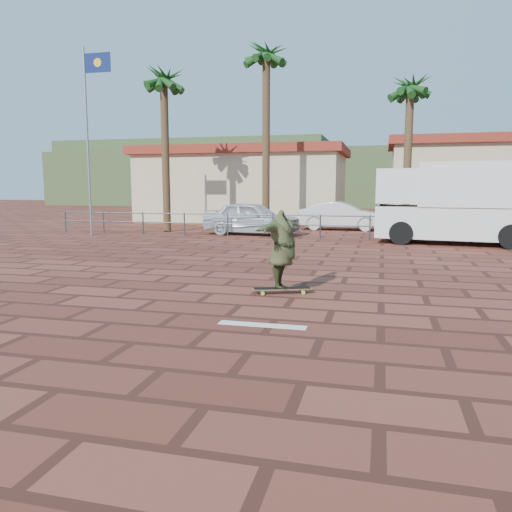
{
  "coord_description": "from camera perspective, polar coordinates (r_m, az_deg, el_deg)",
  "views": [
    {
      "loc": [
        2.46,
        -8.55,
        2.15
      ],
      "look_at": [
        0.09,
        0.8,
        0.8
      ],
      "focal_mm": 35.0,
      "sensor_mm": 36.0,
      "label": 1
    }
  ],
  "objects": [
    {
      "name": "hill_back",
      "position": [
        69.06,
        -6.65,
        9.46
      ],
      "size": [
        35.0,
        14.0,
        8.0
      ],
      "primitive_type": "cube",
      "color": "#384C28",
      "rests_on": "ground"
    },
    {
      "name": "campervan",
      "position": [
        20.25,
        22.32,
        5.79
      ],
      "size": [
        6.09,
        3.18,
        3.02
      ],
      "rotation": [
        0.0,
        0.0,
        -0.13
      ],
      "color": "silver",
      "rests_on": "ground"
    },
    {
      "name": "palm_left",
      "position": [
        24.86,
        1.19,
        21.47
      ],
      "size": [
        2.4,
        2.4,
        9.45
      ],
      "color": "brown",
      "rests_on": "ground"
    },
    {
      "name": "longboard",
      "position": [
        10.11,
        3.0,
        -3.78
      ],
      "size": [
        1.21,
        0.66,
        0.12
      ],
      "rotation": [
        0.0,
        0.0,
        0.36
      ],
      "color": "olive",
      "rests_on": "ground"
    },
    {
      "name": "palm_far_left",
      "position": [
        24.65,
        -10.5,
        18.79
      ],
      "size": [
        2.4,
        2.4,
        8.25
      ],
      "color": "brown",
      "rests_on": "ground"
    },
    {
      "name": "guardrail",
      "position": [
        20.75,
        7.36,
        3.84
      ],
      "size": [
        24.06,
        0.06,
        1.0
      ],
      "color": "#47494F",
      "rests_on": "ground"
    },
    {
      "name": "building_east",
      "position": [
        33.02,
        24.09,
        7.96
      ],
      "size": [
        10.6,
        6.6,
        5.0
      ],
      "color": "beige",
      "rests_on": "ground"
    },
    {
      "name": "palm_center",
      "position": [
        24.44,
        17.23,
        17.55
      ],
      "size": [
        2.4,
        2.4,
        7.75
      ],
      "color": "brown",
      "rests_on": "ground"
    },
    {
      "name": "building_west",
      "position": [
        31.7,
        -1.3,
        8.21
      ],
      "size": [
        12.6,
        7.6,
        4.5
      ],
      "color": "beige",
      "rests_on": "ground"
    },
    {
      "name": "flagpole",
      "position": [
        23.25,
        -18.49,
        13.71
      ],
      "size": [
        1.3,
        0.1,
        8.0
      ],
      "color": "gray",
      "rests_on": "ground"
    },
    {
      "name": "ground",
      "position": [
        9.16,
        -1.82,
        -5.62
      ],
      "size": [
        120.0,
        120.0,
        0.0
      ],
      "primitive_type": "plane",
      "color": "brown",
      "rests_on": "ground"
    },
    {
      "name": "skateboarder",
      "position": [
        9.97,
        3.03,
        0.78
      ],
      "size": [
        0.94,
        2.01,
        1.58
      ],
      "primitive_type": "imported",
      "rotation": [
        0.0,
        0.0,
        1.35
      ],
      "color": "#3C4123",
      "rests_on": "longboard"
    },
    {
      "name": "hill_front",
      "position": [
        58.61,
        11.92,
        8.64
      ],
      "size": [
        70.0,
        18.0,
        6.0
      ],
      "primitive_type": "cube",
      "color": "#384C28",
      "rests_on": "ground"
    },
    {
      "name": "car_silver",
      "position": [
        22.32,
        -0.46,
        4.36
      ],
      "size": [
        4.54,
        2.25,
        1.49
      ],
      "primitive_type": "imported",
      "rotation": [
        0.0,
        0.0,
        1.46
      ],
      "color": "silver",
      "rests_on": "ground"
    },
    {
      "name": "paint_stripe",
      "position": [
        7.86,
        0.7,
        -7.89
      ],
      "size": [
        1.4,
        0.22,
        0.01
      ],
      "primitive_type": "cube",
      "color": "white",
      "rests_on": "ground"
    },
    {
      "name": "car_white",
      "position": [
        25.17,
        9.79,
        4.54
      ],
      "size": [
        4.27,
        1.61,
        1.39
      ],
      "primitive_type": "imported",
      "rotation": [
        0.0,
        0.0,
        1.54
      ],
      "color": "silver",
      "rests_on": "ground"
    }
  ]
}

